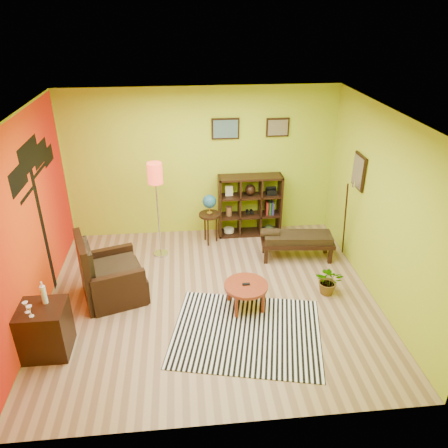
{
  "coord_description": "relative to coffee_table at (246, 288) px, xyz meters",
  "views": [
    {
      "loc": [
        -0.36,
        -5.45,
        4.11
      ],
      "look_at": [
        0.24,
        0.45,
        1.05
      ],
      "focal_mm": 35.0,
      "sensor_mm": 36.0,
      "label": 1
    }
  ],
  "objects": [
    {
      "name": "zebra_rug",
      "position": [
        -0.07,
        -0.57,
        -0.34
      ],
      "size": [
        2.33,
        2.03,
        0.01
      ],
      "primitive_type": "cube",
      "rotation": [
        0.0,
        0.0,
        -0.22
      ],
      "color": "white",
      "rests_on": "ground"
    },
    {
      "name": "floor_lamp",
      "position": [
        -1.3,
        1.65,
        1.06
      ],
      "size": [
        0.26,
        0.26,
        1.74
      ],
      "color": "silver",
      "rests_on": "ground"
    },
    {
      "name": "cube_shelf",
      "position": [
        0.42,
        2.28,
        0.26
      ],
      "size": [
        1.2,
        0.35,
        1.2
      ],
      "color": "black",
      "rests_on": "ground"
    },
    {
      "name": "armchair",
      "position": [
        -2.03,
        0.46,
        -0.02
      ],
      "size": [
        1.1,
        1.09,
        1.07
      ],
      "color": "black",
      "rests_on": "ground"
    },
    {
      "name": "room_shell",
      "position": [
        -0.59,
        0.26,
        1.46
      ],
      "size": [
        5.04,
        4.54,
        2.82
      ],
      "color": "#B4CC24",
      "rests_on": "ground"
    },
    {
      "name": "globe_table",
      "position": [
        -0.39,
        2.01,
        0.4
      ],
      "size": [
        0.4,
        0.4,
        0.97
      ],
      "color": "black",
      "rests_on": "ground"
    },
    {
      "name": "bench",
      "position": [
        1.07,
        1.3,
        0.03
      ],
      "size": [
        1.31,
        0.57,
        0.58
      ],
      "color": "black",
      "rests_on": "ground"
    },
    {
      "name": "potted_plant",
      "position": [
        1.33,
        0.21,
        -0.16
      ],
      "size": [
        0.55,
        0.58,
        0.36
      ],
      "primitive_type": "imported",
      "rotation": [
        0.0,
        0.0,
        -0.34
      ],
      "color": "#26661E",
      "rests_on": "ground"
    },
    {
      "name": "ground",
      "position": [
        -0.5,
        0.25,
        -0.34
      ],
      "size": [
        5.0,
        5.0,
        0.0
      ],
      "primitive_type": "plane",
      "color": "tan",
      "rests_on": "ground"
    },
    {
      "name": "coffee_table",
      "position": [
        0.0,
        0.0,
        0.0
      ],
      "size": [
        0.65,
        0.65,
        0.42
      ],
      "color": "maroon",
      "rests_on": "ground"
    },
    {
      "name": "side_cabinet",
      "position": [
        -2.7,
        -0.66,
        0.01
      ],
      "size": [
        0.59,
        0.54,
        1.02
      ],
      "color": "black",
      "rests_on": "ground"
    }
  ]
}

